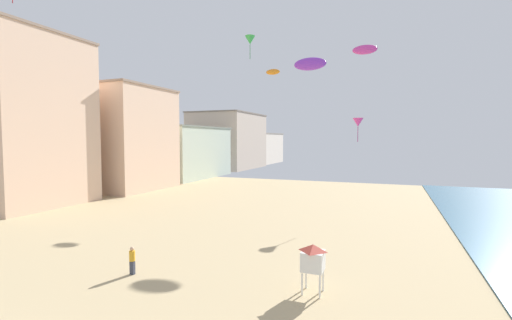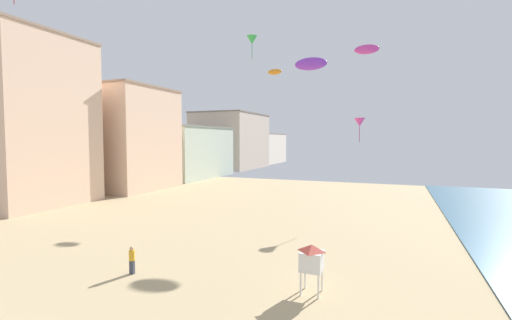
# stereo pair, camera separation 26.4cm
# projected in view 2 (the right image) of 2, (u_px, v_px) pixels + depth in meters

# --- Properties ---
(boardwalk_hotel_near) EXTENTS (13.20, 12.60, 20.18)m
(boardwalk_hotel_near) POSITION_uv_depth(u_px,v_px,m) (22.00, 121.00, 42.17)
(boardwalk_hotel_near) COLOR beige
(boardwalk_hotel_near) RESTS_ON ground
(boardwalk_hotel_mid) EXTENTS (16.37, 13.59, 16.08)m
(boardwalk_hotel_mid) POSITION_uv_depth(u_px,v_px,m) (117.00, 139.00, 56.54)
(boardwalk_hotel_mid) COLOR beige
(boardwalk_hotel_mid) RESTS_ON ground
(boardwalk_hotel_far) EXTENTS (15.43, 20.15, 10.53)m
(boardwalk_hotel_far) POSITION_uv_depth(u_px,v_px,m) (181.00, 152.00, 73.48)
(boardwalk_hotel_far) COLOR #B7C6B2
(boardwalk_hotel_far) RESTS_ON ground
(boardwalk_hotel_distant) EXTENTS (15.04, 21.45, 14.98)m
(boardwalk_hotel_distant) POSITION_uv_depth(u_px,v_px,m) (231.00, 141.00, 95.89)
(boardwalk_hotel_distant) COLOR #C6B29E
(boardwalk_hotel_distant) RESTS_ON ground
(boardwalk_hotel_furthest) EXTENTS (12.48, 18.80, 9.98)m
(boardwalk_hotel_furthest) POSITION_uv_depth(u_px,v_px,m) (261.00, 148.00, 117.12)
(boardwalk_hotel_furthest) COLOR silver
(boardwalk_hotel_furthest) RESTS_ON ground
(kite_flyer) EXTENTS (0.34, 0.34, 1.64)m
(kite_flyer) POSITION_uv_depth(u_px,v_px,m) (132.00, 258.00, 20.48)
(kite_flyer) COLOR #383D4C
(kite_flyer) RESTS_ON ground
(lifeguard_stand) EXTENTS (1.10, 1.10, 2.55)m
(lifeguard_stand) POSITION_uv_depth(u_px,v_px,m) (312.00, 258.00, 17.82)
(lifeguard_stand) COLOR white
(lifeguard_stand) RESTS_ON ground
(kite_orange_parafoil_2) EXTENTS (1.89, 0.53, 0.74)m
(kite_orange_parafoil_2) POSITION_uv_depth(u_px,v_px,m) (275.00, 72.00, 45.41)
(kite_orange_parafoil_2) COLOR orange
(kite_green_delta) EXTENTS (1.40, 1.40, 3.17)m
(kite_green_delta) POSITION_uv_depth(u_px,v_px,m) (252.00, 40.00, 48.16)
(kite_green_delta) COLOR green
(kite_purple_parafoil) EXTENTS (2.67, 0.74, 1.04)m
(kite_purple_parafoil) POSITION_uv_depth(u_px,v_px,m) (311.00, 64.00, 28.38)
(kite_purple_parafoil) COLOR purple
(kite_magenta_delta) EXTENTS (1.11, 1.11, 2.52)m
(kite_magenta_delta) POSITION_uv_depth(u_px,v_px,m) (360.00, 122.00, 36.56)
(kite_magenta_delta) COLOR #DB3D9E
(kite_magenta_parafoil) EXTENTS (2.77, 0.77, 1.08)m
(kite_magenta_parafoil) POSITION_uv_depth(u_px,v_px,m) (367.00, 49.00, 39.76)
(kite_magenta_parafoil) COLOR #DB3D9E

